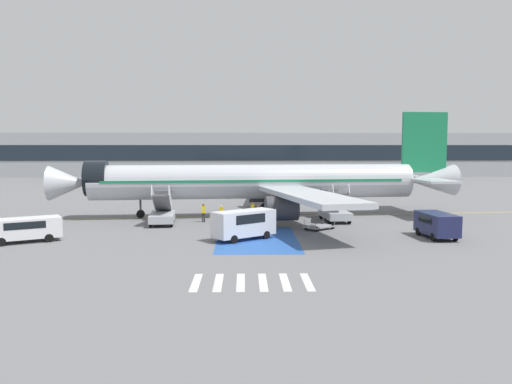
% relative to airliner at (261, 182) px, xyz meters
% --- Properties ---
extents(ground_plane, '(600.00, 600.00, 0.00)m').
position_rel_airliner_xyz_m(ground_plane, '(-1.01, 0.60, -3.60)').
color(ground_plane, slate).
extents(apron_leadline_yellow, '(76.91, 7.26, 0.01)m').
position_rel_airliner_xyz_m(apron_leadline_yellow, '(-0.76, -0.07, -3.59)').
color(apron_leadline_yellow, gold).
rests_on(apron_leadline_yellow, ground_plane).
extents(apron_stand_patch_blue, '(6.28, 11.41, 0.01)m').
position_rel_airliner_xyz_m(apron_stand_patch_blue, '(-0.76, -13.00, -3.59)').
color(apron_stand_patch_blue, '#2856A8').
rests_on(apron_stand_patch_blue, ground_plane).
extents(apron_walkway_bar_0, '(0.44, 3.60, 0.01)m').
position_rel_airliner_xyz_m(apron_walkway_bar_0, '(-4.36, -25.50, -3.59)').
color(apron_walkway_bar_0, silver).
rests_on(apron_walkway_bar_0, ground_plane).
extents(apron_walkway_bar_1, '(0.44, 3.60, 0.01)m').
position_rel_airliner_xyz_m(apron_walkway_bar_1, '(-3.16, -25.50, -3.59)').
color(apron_walkway_bar_1, silver).
rests_on(apron_walkway_bar_1, ground_plane).
extents(apron_walkway_bar_2, '(0.44, 3.60, 0.01)m').
position_rel_airliner_xyz_m(apron_walkway_bar_2, '(-1.96, -25.50, -3.59)').
color(apron_walkway_bar_2, silver).
rests_on(apron_walkway_bar_2, ground_plane).
extents(apron_walkway_bar_3, '(0.44, 3.60, 0.01)m').
position_rel_airliner_xyz_m(apron_walkway_bar_3, '(-0.76, -25.50, -3.59)').
color(apron_walkway_bar_3, silver).
rests_on(apron_walkway_bar_3, ground_plane).
extents(apron_walkway_bar_4, '(0.44, 3.60, 0.01)m').
position_rel_airliner_xyz_m(apron_walkway_bar_4, '(0.44, -25.50, -3.59)').
color(apron_walkway_bar_4, silver).
rests_on(apron_walkway_bar_4, ground_plane).
extents(apron_walkway_bar_5, '(0.44, 3.60, 0.01)m').
position_rel_airliner_xyz_m(apron_walkway_bar_5, '(1.64, -25.50, -3.59)').
color(apron_walkway_bar_5, silver).
rests_on(apron_walkway_bar_5, ground_plane).
extents(airliner, '(42.56, 36.73, 10.95)m').
position_rel_airliner_xyz_m(airliner, '(0.00, 0.00, 0.00)').
color(airliner, '#B7BCC4').
rests_on(airliner, ground_plane).
extents(boarding_stairs_forward, '(2.63, 5.38, 3.83)m').
position_rel_airliner_xyz_m(boarding_stairs_forward, '(-9.46, -5.20, -2.63)').
color(boarding_stairs_forward, '#ADB2BA').
rests_on(boarding_stairs_forward, ground_plane).
extents(boarding_stairs_aft, '(2.63, 5.38, 3.82)m').
position_rel_airliner_xyz_m(boarding_stairs_aft, '(7.08, -3.69, -2.63)').
color(boarding_stairs_aft, '#ADB2BA').
rests_on(boarding_stairs_aft, ground_plane).
extents(fuel_tanker, '(10.28, 3.46, 3.38)m').
position_rel_airliner_xyz_m(fuel_tanker, '(8.88, 25.05, -1.89)').
color(fuel_tanker, '#38383D').
rests_on(fuel_tanker, ground_plane).
extents(service_van_1, '(5.18, 4.48, 2.29)m').
position_rel_airliner_xyz_m(service_van_1, '(-1.80, -13.12, -2.23)').
color(service_van_1, silver).
rests_on(service_van_1, ground_plane).
extents(service_van_2, '(5.61, 4.31, 1.84)m').
position_rel_airliner_xyz_m(service_van_2, '(-18.57, -13.77, -2.47)').
color(service_van_2, silver).
rests_on(service_van_2, ground_plane).
extents(service_van_3, '(2.35, 4.42, 2.00)m').
position_rel_airliner_xyz_m(service_van_3, '(13.59, -12.81, -2.39)').
color(service_van_3, '#1E234C').
rests_on(service_van_3, ground_plane).
extents(baggage_cart, '(2.97, 2.78, 0.87)m').
position_rel_airliner_xyz_m(baggage_cart, '(4.85, -8.51, -3.34)').
color(baggage_cart, gray).
rests_on(baggage_cart, ground_plane).
extents(ground_crew_0, '(0.41, 0.49, 1.79)m').
position_rel_airliner_xyz_m(ground_crew_0, '(-0.94, -2.97, -2.56)').
color(ground_crew_0, '#191E38').
rests_on(ground_crew_0, ground_plane).
extents(ground_crew_1, '(0.45, 0.27, 1.68)m').
position_rel_airliner_xyz_m(ground_crew_1, '(-3.95, -4.36, -2.63)').
color(ground_crew_1, '#191E38').
rests_on(ground_crew_1, ground_plane).
extents(ground_crew_2, '(0.45, 0.27, 1.81)m').
position_rel_airliner_xyz_m(ground_crew_2, '(-5.70, -3.99, -2.55)').
color(ground_crew_2, '#2D2D33').
rests_on(ground_crew_2, ground_plane).
extents(ground_crew_3, '(0.48, 0.34, 1.70)m').
position_rel_airliner_xyz_m(ground_crew_3, '(-0.37, -4.34, -2.62)').
color(ground_crew_3, '#191E38').
rests_on(ground_crew_3, ground_plane).
extents(terminal_building, '(132.65, 12.10, 10.49)m').
position_rel_airliner_xyz_m(terminal_building, '(1.09, 72.36, 1.65)').
color(terminal_building, '#9EA3A8').
rests_on(terminal_building, ground_plane).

